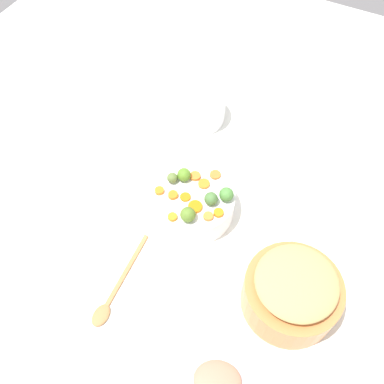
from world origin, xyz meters
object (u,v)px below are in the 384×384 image
Objects in this scene: serving_bowl_carrots at (192,202)px; metal_pot at (291,294)px; wooden_spoon at (112,296)px; ham_plate at (226,382)px; casserole_dish at (198,109)px.

serving_bowl_carrots is 0.99× the size of metal_pot.
metal_pot is 0.85× the size of wooden_spoon.
wooden_spoon is 0.36m from ham_plate.
serving_bowl_carrots is at bearing -65.91° from casserole_dish.
metal_pot is at bearing -21.60° from serving_bowl_carrots.
serving_bowl_carrots is 1.21× the size of ham_plate.
ham_plate is at bearing -53.21° from serving_bowl_carrots.
wooden_spoon is at bearing -100.44° from serving_bowl_carrots.
metal_pot reaches higher than ham_plate.
ham_plate is (0.45, -0.74, -0.04)m from casserole_dish.
metal_pot is (0.35, -0.14, 0.01)m from serving_bowl_carrots.
serving_bowl_carrots is 1.34× the size of casserole_dish.
serving_bowl_carrots is at bearing 158.40° from metal_pot.
ham_plate is at bearing -8.78° from wooden_spoon.
casserole_dish is (-0.16, 0.35, 0.00)m from serving_bowl_carrots.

